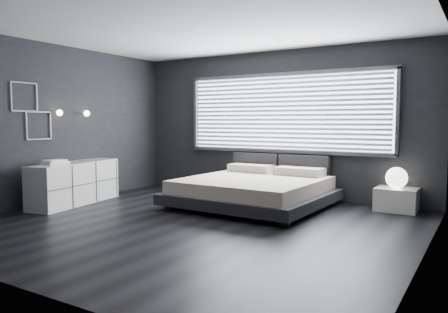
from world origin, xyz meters
The scene contains 12 objects.
room centered at (0.00, 0.00, 1.40)m, with size 6.04×6.00×2.80m.
window centered at (0.20, 2.70, 1.61)m, with size 4.14×0.09×1.52m.
headboard centered at (0.14, 2.64, 0.57)m, with size 1.96×0.16×0.52m.
sconce_near centered at (-2.88, 0.05, 1.60)m, with size 0.18×0.11×0.11m.
sconce_far centered at (-2.88, 0.65, 1.60)m, with size 0.18×0.11×0.11m.
wall_art_upper centered at (-2.98, -0.55, 1.85)m, with size 0.01×0.48×0.48m.
wall_art_lower centered at (-2.98, -0.30, 1.38)m, with size 0.01×0.48×0.48m.
bed centered at (0.14, 1.60, 0.29)m, with size 2.49×2.38×0.63m.
nightstand centered at (2.30, 2.46, 0.19)m, with size 0.64×0.53×0.37m, color silver.
orb_lamp centered at (2.30, 2.42, 0.54)m, with size 0.34×0.34×0.34m, color white.
dresser centered at (-2.65, 0.15, 0.37)m, with size 0.83×1.90×0.74m.
book_stack centered at (-2.63, -0.26, 0.77)m, with size 0.31×0.39×0.08m.
Camera 1 is at (3.57, -4.97, 1.45)m, focal length 35.00 mm.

